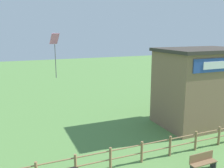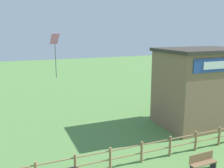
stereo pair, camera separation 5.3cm
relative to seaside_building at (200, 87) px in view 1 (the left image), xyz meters
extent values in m
cylinder|color=olive|center=(-10.64, -3.54, -2.33)|extent=(0.14, 0.14, 1.20)
cylinder|color=olive|center=(-8.80, -3.54, -2.33)|extent=(0.14, 0.14, 1.20)
cylinder|color=olive|center=(-6.95, -3.54, -2.33)|extent=(0.14, 0.14, 1.20)
cylinder|color=olive|center=(-5.11, -3.54, -2.33)|extent=(0.14, 0.14, 1.20)
cylinder|color=olive|center=(-3.26, -3.54, -2.33)|extent=(0.14, 0.14, 1.20)
cylinder|color=olive|center=(-1.42, -3.54, -2.33)|extent=(0.14, 0.14, 1.20)
cylinder|color=olive|center=(-7.88, -3.54, -1.90)|extent=(16.61, 0.07, 0.07)
cylinder|color=olive|center=(-7.88, -3.54, -2.39)|extent=(16.61, 0.07, 0.07)
cube|color=#84664C|center=(0.00, 0.01, -0.14)|extent=(6.07, 4.16, 5.57)
cube|color=#38332D|center=(0.00, 0.01, 2.77)|extent=(6.37, 4.46, 0.24)
cube|color=#284799|center=(0.00, -2.11, 1.95)|extent=(5.16, 0.08, 0.90)
cube|color=brown|center=(-4.48, -5.54, -2.47)|extent=(1.54, 0.44, 0.05)
cube|color=brown|center=(-4.48, -5.36, -2.23)|extent=(1.53, 0.08, 0.44)
cube|color=#2D2D33|center=(-3.80, -5.53, -2.71)|extent=(0.07, 0.36, 0.43)
cube|color=pink|center=(-10.48, 1.57, 3.66)|extent=(0.64, 0.55, 0.67)
cylinder|color=#4C4C51|center=(-10.48, 1.57, 2.26)|extent=(0.05, 0.05, 2.18)
camera|label=1|loc=(-13.28, -14.45, 4.10)|focal=40.00mm
camera|label=2|loc=(-13.23, -14.48, 4.10)|focal=40.00mm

